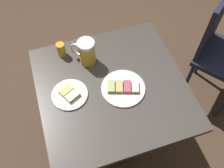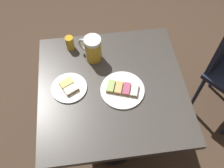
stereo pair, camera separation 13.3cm
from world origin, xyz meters
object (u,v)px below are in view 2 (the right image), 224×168
Objects in this scene: beer_mug at (92,49)px; plate_near at (122,89)px; plate_far at (69,87)px; beer_glass_small at (70,43)px.

plate_near is at bearing 118.77° from beer_mug.
beer_glass_small reaches higher than plate_far.
beer_mug is at bearing -61.23° from plate_near.
beer_glass_small is at bearing -93.98° from plate_far.
beer_glass_small is (-0.02, -0.29, 0.03)m from plate_far.
plate_near and plate_far have the same top height.
plate_far is at bearing 52.80° from beer_mug.
beer_glass_small is at bearing -52.11° from plate_near.
plate_far is 0.25m from beer_mug.
plate_near is 0.29m from plate_far.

